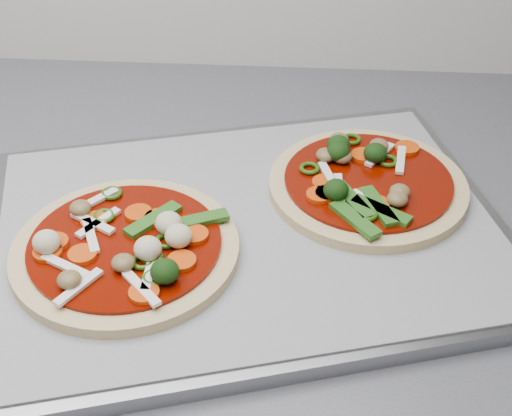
{
  "coord_description": "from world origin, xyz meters",
  "views": [
    {
      "loc": [
        -0.16,
        0.73,
        1.33
      ],
      "look_at": [
        -0.19,
        1.25,
        0.93
      ],
      "focal_mm": 50.0,
      "sensor_mm": 36.0,
      "label": 1
    }
  ],
  "objects": [
    {
      "name": "countertop",
      "position": [
        0.0,
        1.3,
        0.88
      ],
      "size": [
        3.6,
        0.6,
        0.04
      ],
      "primitive_type": "cube",
      "color": "#5A5B61",
      "rests_on": "base_cabinet"
    },
    {
      "name": "baking_tray",
      "position": [
        -0.2,
        1.24,
        0.91
      ],
      "size": [
        0.55,
        0.47,
        0.02
      ],
      "primitive_type": "cube",
      "rotation": [
        0.0,
        0.0,
        0.28
      ],
      "color": "gray",
      "rests_on": "countertop"
    },
    {
      "name": "parchment",
      "position": [
        -0.2,
        1.24,
        0.92
      ],
      "size": [
        0.52,
        0.44,
        0.0
      ],
      "primitive_type": "cube",
      "rotation": [
        0.0,
        0.0,
        0.27
      ],
      "color": "#95969B",
      "rests_on": "baking_tray"
    },
    {
      "name": "pizza_left",
      "position": [
        -0.3,
        1.19,
        0.93
      ],
      "size": [
        0.27,
        0.27,
        0.03
      ],
      "rotation": [
        0.0,
        0.0,
        0.5
      ],
      "color": "#D6B47B",
      "rests_on": "parchment"
    },
    {
      "name": "pizza_right",
      "position": [
        -0.09,
        1.3,
        0.93
      ],
      "size": [
        0.23,
        0.23,
        0.03
      ],
      "rotation": [
        0.0,
        0.0,
        0.23
      ],
      "color": "#D6B47B",
      "rests_on": "parchment"
    }
  ]
}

